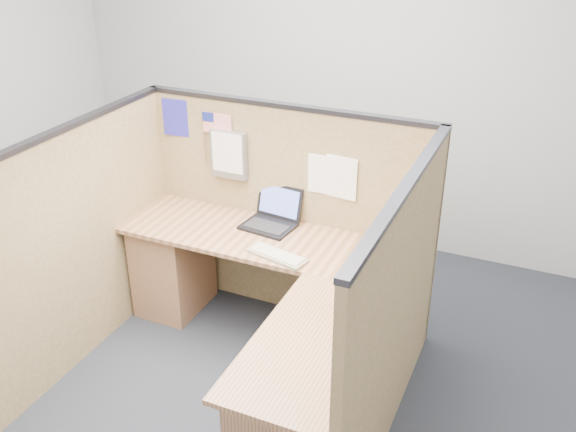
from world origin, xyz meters
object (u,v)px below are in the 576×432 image
at_px(l_desk, 268,320).
at_px(mouse, 378,270).
at_px(keyboard, 277,255).
at_px(laptop, 272,216).

relative_size(l_desk, mouse, 17.68).
bearing_deg(keyboard, mouse, 19.32).
xyz_separation_m(l_desk, laptop, (-0.24, 0.58, 0.40)).
relative_size(keyboard, mouse, 3.69).
bearing_deg(laptop, keyboard, -54.47).
xyz_separation_m(l_desk, keyboard, (-0.02, 0.19, 0.35)).
height_order(laptop, keyboard, laptop).
xyz_separation_m(laptop, mouse, (0.83, -0.32, -0.04)).
distance_m(laptop, mouse, 0.89).
bearing_deg(keyboard, l_desk, -70.57).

